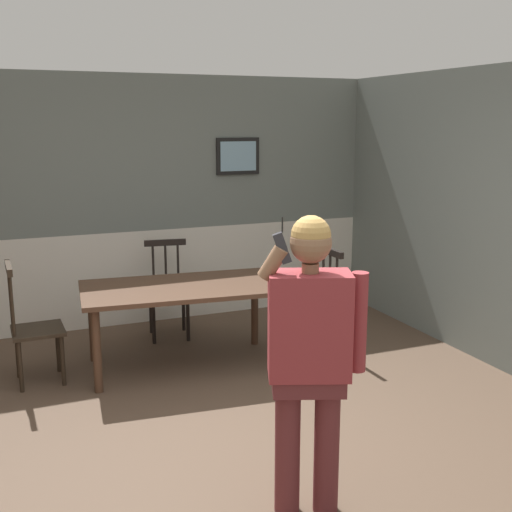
{
  "coord_description": "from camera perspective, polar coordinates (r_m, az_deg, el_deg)",
  "views": [
    {
      "loc": [
        -1.29,
        -3.51,
        2.14
      ],
      "look_at": [
        0.19,
        0.05,
        1.32
      ],
      "focal_mm": 44.67,
      "sensor_mm": 36.0,
      "label": 1
    }
  ],
  "objects": [
    {
      "name": "room_back_partition",
      "position": [
        6.83,
        -11.47,
        4.34
      ],
      "size": [
        5.54,
        0.17,
        2.62
      ],
      "color": "slate",
      "rests_on": "ground_plane"
    },
    {
      "name": "person_figure",
      "position": [
        3.43,
        4.87,
        -8.12
      ],
      "size": [
        0.56,
        0.38,
        1.67
      ],
      "rotation": [
        0.0,
        0.0,
        2.77
      ],
      "color": "brown",
      "rests_on": "ground_plane"
    },
    {
      "name": "chair_by_doorway",
      "position": [
        5.58,
        -19.37,
        -6.03
      ],
      "size": [
        0.42,
        0.42,
        1.02
      ],
      "rotation": [
        0.0,
        0.0,
        4.73
      ],
      "color": "#2D2319",
      "rests_on": "ground_plane"
    },
    {
      "name": "ground_plane",
      "position": [
        4.31,
        -2.2,
        -17.82
      ],
      "size": [
        6.89,
        6.89,
        0.0
      ],
      "primitive_type": "plane",
      "color": "brown"
    },
    {
      "name": "dining_table",
      "position": [
        5.6,
        -6.58,
        -3.48
      ],
      "size": [
        1.81,
        1.08,
        0.74
      ],
      "rotation": [
        0.0,
        0.0,
        -0.1
      ],
      "color": "#4C3323",
      "rests_on": "ground_plane"
    },
    {
      "name": "chair_near_window",
      "position": [
        6.0,
        5.35,
        -4.31
      ],
      "size": [
        0.42,
        0.42,
        0.98
      ],
      "rotation": [
        0.0,
        0.0,
        1.59
      ],
      "color": "black",
      "rests_on": "ground_plane"
    },
    {
      "name": "chair_at_table_head",
      "position": [
        6.46,
        -7.89,
        -3.19
      ],
      "size": [
        0.48,
        0.48,
        0.97
      ],
      "rotation": [
        0.0,
        0.0,
        2.99
      ],
      "color": "black",
      "rests_on": "ground_plane"
    }
  ]
}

